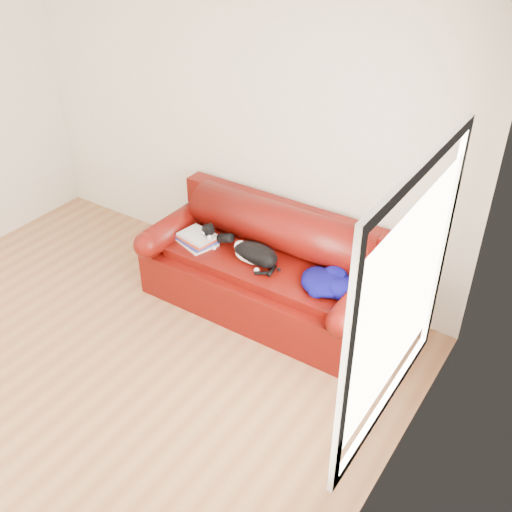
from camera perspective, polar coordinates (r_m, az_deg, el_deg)
The scene contains 7 objects.
ground at distance 4.86m, azimuth -16.01°, elevation -10.94°, with size 4.50×4.50×0.00m, color brown.
room_shell at distance 3.83m, azimuth -18.40°, elevation 6.53°, with size 4.52×4.02×2.61m.
sofa_base at distance 5.18m, azimuth 0.88°, elevation -2.67°, with size 2.10×0.90×0.50m.
sofa_back at distance 5.18m, azimuth 2.37°, elevation 1.37°, with size 2.10×1.01×0.88m.
book_stack at distance 5.23m, azimuth -5.61°, elevation 1.64°, with size 0.39×0.34×0.10m.
cat at distance 4.95m, azimuth -0.13°, elevation 0.21°, with size 0.56×0.31×0.21m.
blanket at distance 4.68m, azimuth 6.87°, elevation -2.49°, with size 0.53×0.42×0.15m.
Camera 1 is at (2.92, -2.03, 3.31)m, focal length 42.00 mm.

